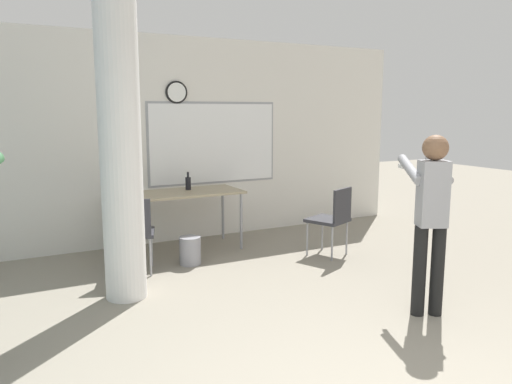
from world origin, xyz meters
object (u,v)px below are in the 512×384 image
bottle_on_table (188,183)px  folding_table (176,196)px  chair_table_left (133,229)px  chair_mid_room (333,216)px  person_playing_side (431,211)px

bottle_on_table → folding_table: bearing=-150.7°
folding_table → chair_table_left: bearing=-137.3°
bottle_on_table → chair_table_left: size_ratio=0.27×
folding_table → chair_mid_room: (1.65, -1.11, -0.21)m
bottle_on_table → person_playing_side: bearing=-70.2°
chair_table_left → person_playing_side: 3.12m
chair_mid_room → chair_table_left: 2.41m
bottle_on_table → chair_mid_room: bottle_on_table is taller
folding_table → person_playing_side: size_ratio=1.05×
chair_table_left → person_playing_side: (2.04, -2.31, 0.44)m
chair_mid_room → chair_table_left: size_ratio=1.00×
bottle_on_table → chair_mid_room: bearing=-40.6°
folding_table → chair_table_left: 1.00m
bottle_on_table → person_playing_side: 3.29m
chair_mid_room → chair_table_left: (-2.37, 0.45, 0.00)m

